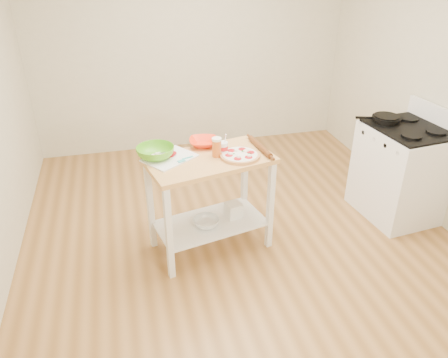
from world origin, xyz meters
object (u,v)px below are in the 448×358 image
Objects in this scene: yogurt_tub at (223,148)px; rolling_pin at (260,147)px; pizza at (240,155)px; green_bowl at (155,152)px; prep_island at (210,185)px; shelf_glass_bowl at (206,222)px; skillet at (386,118)px; spatula at (185,159)px; knife at (153,155)px; gas_stove at (401,172)px; shelf_bin at (233,210)px; orange_bowl at (203,142)px; cutting_board at (169,158)px; beer_pint at (217,147)px.

rolling_pin is (0.33, -0.00, -0.03)m from yogurt_tub.
green_bowl is (-0.68, 0.15, 0.03)m from pizza.
shelf_glass_bowl is at bearing -133.86° from prep_island.
spatula is (-2.02, -0.30, -0.06)m from skillet.
shelf_glass_bowl is at bearing -22.97° from green_bowl.
green_bowl reaches higher than skillet.
knife is (-0.70, 0.17, 0.00)m from pizza.
rolling_pin is 1.77× the size of shelf_glass_bowl.
spatula is 0.64m from shelf_glass_bowl.
knife is at bearing 133.95° from green_bowl.
gas_stove reaches higher than shelf_bin.
green_bowl is 0.91m from shelf_bin.
skillet is at bearing 9.27° from prep_island.
orange_bowl reaches higher than shelf_glass_bowl.
shelf_glass_bowl is (-1.86, -0.35, -0.68)m from skillet.
rolling_pin is at bearing 25.87° from pizza.
yogurt_tub reaches higher than spatula.
yogurt_tub reaches higher than pizza.
cutting_board is 0.12m from green_bowl.
gas_stove reaches higher than yogurt_tub.
gas_stove reaches higher than orange_bowl.
beer_pint reaches higher than knife.
knife is 1.12× the size of shelf_glass_bowl.
pizza is 0.20m from beer_pint.
beer_pint is at bearing 176.32° from gas_stove.
skillet is at bearing -28.28° from cutting_board.
prep_island is 0.39m from shelf_bin.
yogurt_tub is at bearing -4.86° from green_bowl.
gas_stove is 0.56m from skillet.
beer_pint is 0.08m from yogurt_tub.
rolling_pin reaches higher than prep_island.
yogurt_tub is 0.63m from shelf_bin.
shelf_bin is at bearing -5.82° from green_bowl.
cutting_board is 1.59× the size of green_bowl.
cutting_board is 3.74× the size of shelf_bin.
prep_island is at bearing -14.46° from green_bowl.
shelf_bin is (0.22, 0.04, -0.31)m from prep_island.
green_bowl is 1.35× the size of shelf_glass_bowl.
spatula is at bearing -28.08° from green_bowl.
rolling_pin is (0.21, 0.10, 0.01)m from pizza.
green_bowl reaches higher than rolling_pin.
prep_island is 8.48× the size of shelf_bin.
pizza is at bearing -23.42° from spatula.
knife is 1.44× the size of yogurt_tub.
prep_island is 6.95× the size of beer_pint.
skillet is 1.81m from orange_bowl.
gas_stove is 2.32m from cutting_board.
yogurt_tub is at bearing 25.77° from prep_island.
orange_bowl is 0.61× the size of rolling_pin.
skillet is 1.38m from rolling_pin.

